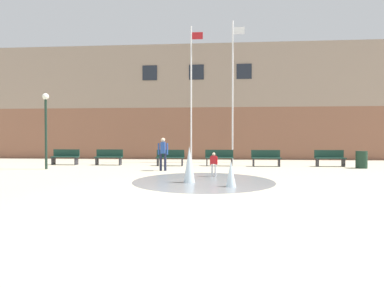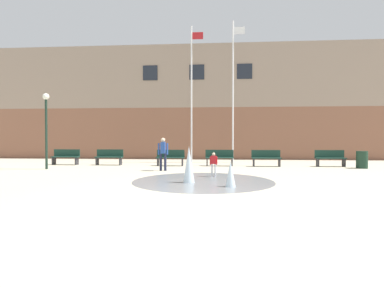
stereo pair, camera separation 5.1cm
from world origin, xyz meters
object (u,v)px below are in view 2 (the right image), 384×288
Objects in this scene: park_bench_near_trashcan at (330,158)px; child_running at (214,162)px; park_bench_under_right_flagpole at (266,158)px; flagpole_right at (233,88)px; lamp_post_left_lane at (46,120)px; park_bench_left_of_flagpoles at (109,157)px; flagpole_left at (192,91)px; park_bench_under_left_flagpole at (170,157)px; park_bench_far_left at (66,157)px; park_bench_center at (219,157)px; adult_watching at (163,151)px; trash_can at (362,160)px.

park_bench_near_trashcan is 8.05m from child_running.
flagpole_right reaches higher than park_bench_under_right_flagpole.
lamp_post_left_lane reaches higher than child_running.
flagpole_right is at bearing 124.82° from park_bench_under_right_flagpole.
flagpole_left reaches higher than park_bench_left_of_flagpoles.
park_bench_under_left_flagpole is at bearing -3.54° from park_bench_left_of_flagpoles.
lamp_post_left_lane reaches higher than park_bench_under_right_flagpole.
lamp_post_left_lane is (-11.39, -2.35, 2.03)m from park_bench_under_right_flagpole.
park_bench_far_left is at bearing -179.20° from park_bench_left_of_flagpoles.
park_bench_near_trashcan is at bearing 0.47° from park_bench_center.
park_bench_center is 4.96m from flagpole_right.
flagpole_left is 8.77m from lamp_post_left_lane.
adult_watching is (3.69, -2.86, 0.45)m from park_bench_left_of_flagpoles.
park_bench_center is 1.01× the size of adult_watching.
flagpole_right is at bearing 68.20° from park_bench_center.
child_running is at bearing -15.27° from lamp_post_left_lane.
flagpole_left is at bearing 164.08° from park_bench_near_trashcan.
trash_can is (1.28, -0.87, -0.03)m from park_bench_near_trashcan.
child_running is 8.29m from flagpole_left.
park_bench_under_left_flagpole is at bearing -55.15° from child_running.
park_bench_near_trashcan is at bearing -136.31° from child_running.
flagpole_right is at bearing 12.68° from park_bench_far_left.
park_bench_far_left is at bearing 179.19° from park_bench_under_right_flagpole.
adult_watching is 0.18× the size of flagpole_right.
adult_watching is (-2.44, 2.01, 0.35)m from child_running.
lamp_post_left_lane reaches higher than trash_can.
lamp_post_left_lane is (-6.00, -2.33, 2.03)m from park_bench_under_left_flagpole.
lamp_post_left_lane reaches higher than park_bench_left_of_flagpoles.
lamp_post_left_lane is at bearing -158.78° from park_bench_under_left_flagpole.
flagpole_left reaches higher than child_running.
park_bench_left_of_flagpoles is 0.42× the size of lamp_post_left_lane.
park_bench_left_of_flagpoles is at bearing 176.46° from park_bench_under_left_flagpole.
park_bench_left_of_flagpoles is at bearing -154.80° from flagpole_left.
flagpole_right is (0.92, 2.29, 4.30)m from park_bench_center.
park_bench_near_trashcan is at bearing 2.76° from park_bench_under_right_flagpole.
child_running is at bearing -28.89° from park_bench_far_left.
trash_can is at bearing -146.04° from child_running.
park_bench_far_left is 1.62× the size of child_running.
flagpole_left reaches higher than park_bench_under_right_flagpole.
adult_watching is (-2.76, -2.78, 0.45)m from park_bench_center.
lamp_post_left_lane is (-8.48, 2.32, 1.94)m from child_running.
child_running is (8.76, -4.84, 0.10)m from park_bench_far_left.
park_bench_left_of_flagpoles is 8.81m from flagpole_right.
park_bench_near_trashcan is (15.20, 0.00, 0.00)m from park_bench_far_left.
park_bench_center is 1.00× the size of park_bench_near_trashcan.
park_bench_far_left is 9.08m from park_bench_center.
park_bench_near_trashcan is (8.92, 0.19, 0.00)m from park_bench_under_left_flagpole.
flagpole_left is at bearing -12.10° from adult_watching.
adult_watching is at bearing -153.59° from park_bench_under_right_flagpole.
park_bench_under_left_flagpole is at bearing 176.19° from trash_can.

